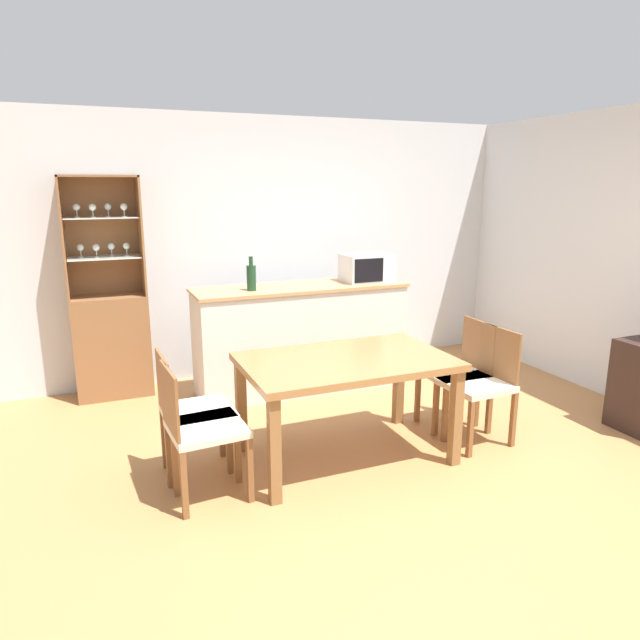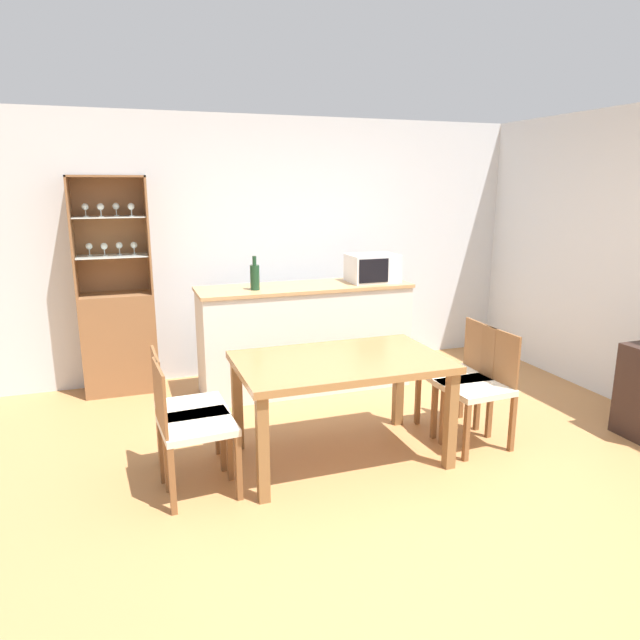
{
  "view_description": "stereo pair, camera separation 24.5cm",
  "coord_description": "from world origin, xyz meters",
  "px_view_note": "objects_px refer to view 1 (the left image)",
  "views": [
    {
      "loc": [
        -1.77,
        -2.92,
        1.91
      ],
      "look_at": [
        -0.07,
        1.2,
        0.84
      ],
      "focal_mm": 32.0,
      "sensor_mm": 36.0,
      "label": 1
    },
    {
      "loc": [
        -1.55,
        -3.0,
        1.91
      ],
      "look_at": [
        -0.07,
        1.2,
        0.84
      ],
      "focal_mm": 32.0,
      "sensor_mm": 36.0,
      "label": 2
    }
  ],
  "objects_px": {
    "display_cabinet": "(111,330)",
    "wine_bottle": "(251,277)",
    "dining_chair_side_right_near": "(480,383)",
    "microwave": "(367,268)",
    "dining_chair_side_left_near": "(200,428)",
    "dining_chair_side_right_far": "(459,373)",
    "dining_table": "(346,371)",
    "dining_chair_side_left_far": "(192,412)"
  },
  "relations": [
    {
      "from": "dining_chair_side_left_far",
      "to": "wine_bottle",
      "type": "height_order",
      "value": "wine_bottle"
    },
    {
      "from": "dining_chair_side_right_far",
      "to": "microwave",
      "type": "height_order",
      "value": "microwave"
    },
    {
      "from": "dining_chair_side_right_far",
      "to": "dining_chair_side_left_near",
      "type": "distance_m",
      "value": 2.11
    },
    {
      "from": "dining_chair_side_right_near",
      "to": "wine_bottle",
      "type": "xyz_separation_m",
      "value": [
        -1.32,
        1.52,
        0.66
      ]
    },
    {
      "from": "dining_chair_side_right_far",
      "to": "dining_chair_side_left_near",
      "type": "bearing_deg",
      "value": 98.83
    },
    {
      "from": "dining_chair_side_right_near",
      "to": "wine_bottle",
      "type": "bearing_deg",
      "value": 37.82
    },
    {
      "from": "dining_table",
      "to": "dining_chair_side_right_near",
      "type": "height_order",
      "value": "dining_chair_side_right_near"
    },
    {
      "from": "dining_chair_side_left_far",
      "to": "dining_chair_side_right_far",
      "type": "xyz_separation_m",
      "value": [
        2.09,
        0.0,
        0.0
      ]
    },
    {
      "from": "dining_chair_side_left_far",
      "to": "dining_chair_side_right_near",
      "type": "height_order",
      "value": "same"
    },
    {
      "from": "display_cabinet",
      "to": "dining_chair_side_right_near",
      "type": "bearing_deg",
      "value": -39.96
    },
    {
      "from": "dining_chair_side_left_near",
      "to": "dining_chair_side_right_near",
      "type": "height_order",
      "value": "same"
    },
    {
      "from": "microwave",
      "to": "wine_bottle",
      "type": "bearing_deg",
      "value": -177.37
    },
    {
      "from": "wine_bottle",
      "to": "microwave",
      "type": "bearing_deg",
      "value": 2.63
    },
    {
      "from": "dining_chair_side_right_near",
      "to": "dining_chair_side_left_near",
      "type": "bearing_deg",
      "value": 86.97
    },
    {
      "from": "dining_chair_side_left_near",
      "to": "wine_bottle",
      "type": "relative_size",
      "value": 2.87
    },
    {
      "from": "microwave",
      "to": "display_cabinet",
      "type": "bearing_deg",
      "value": 167.52
    },
    {
      "from": "dining_chair_side_left_far",
      "to": "dining_chair_side_right_near",
      "type": "distance_m",
      "value": 2.11
    },
    {
      "from": "dining_chair_side_right_near",
      "to": "microwave",
      "type": "xyz_separation_m",
      "value": [
        -0.16,
        1.57,
        0.67
      ]
    },
    {
      "from": "dining_chair_side_left_near",
      "to": "dining_chair_side_right_far",
      "type": "bearing_deg",
      "value": 93.15
    },
    {
      "from": "display_cabinet",
      "to": "dining_chair_side_left_near",
      "type": "xyz_separation_m",
      "value": [
        0.39,
        -2.09,
        -0.16
      ]
    },
    {
      "from": "display_cabinet",
      "to": "wine_bottle",
      "type": "xyz_separation_m",
      "value": [
        1.17,
        -0.57,
        0.5
      ]
    },
    {
      "from": "dining_chair_side_left_far",
      "to": "dining_chair_side_left_near",
      "type": "distance_m",
      "value": 0.27
    },
    {
      "from": "display_cabinet",
      "to": "dining_chair_side_right_far",
      "type": "distance_m",
      "value": 3.08
    },
    {
      "from": "dining_chair_side_right_far",
      "to": "dining_chair_side_right_near",
      "type": "height_order",
      "value": "same"
    },
    {
      "from": "dining_chair_side_right_far",
      "to": "wine_bottle",
      "type": "distance_m",
      "value": 1.93
    },
    {
      "from": "dining_chair_side_right_far",
      "to": "dining_chair_side_left_near",
      "type": "height_order",
      "value": "same"
    },
    {
      "from": "dining_table",
      "to": "microwave",
      "type": "height_order",
      "value": "microwave"
    },
    {
      "from": "display_cabinet",
      "to": "dining_chair_side_right_far",
      "type": "xyz_separation_m",
      "value": [
        2.49,
        -1.82,
        -0.16
      ]
    },
    {
      "from": "display_cabinet",
      "to": "microwave",
      "type": "distance_m",
      "value": 2.43
    },
    {
      "from": "dining_chair_side_left_near",
      "to": "microwave",
      "type": "bearing_deg",
      "value": 124.98
    },
    {
      "from": "dining_chair_side_right_far",
      "to": "dining_chair_side_left_near",
      "type": "relative_size",
      "value": 1.0
    },
    {
      "from": "display_cabinet",
      "to": "microwave",
      "type": "height_order",
      "value": "display_cabinet"
    },
    {
      "from": "dining_table",
      "to": "wine_bottle",
      "type": "bearing_deg",
      "value": 101.1
    },
    {
      "from": "display_cabinet",
      "to": "dining_chair_side_left_far",
      "type": "distance_m",
      "value": 1.87
    },
    {
      "from": "wine_bottle",
      "to": "display_cabinet",
      "type": "bearing_deg",
      "value": 154.08
    },
    {
      "from": "dining_chair_side_right_far",
      "to": "wine_bottle",
      "type": "bearing_deg",
      "value": 47.97
    },
    {
      "from": "dining_chair_side_right_near",
      "to": "dining_chair_side_right_far",
      "type": "bearing_deg",
      "value": -3.2
    },
    {
      "from": "dining_chair_side_right_far",
      "to": "dining_chair_side_right_near",
      "type": "bearing_deg",
      "value": -178.54
    },
    {
      "from": "dining_table",
      "to": "dining_chair_side_left_far",
      "type": "height_order",
      "value": "dining_chair_side_left_far"
    },
    {
      "from": "display_cabinet",
      "to": "dining_table",
      "type": "height_order",
      "value": "display_cabinet"
    },
    {
      "from": "dining_chair_side_right_near",
      "to": "microwave",
      "type": "relative_size",
      "value": 1.87
    },
    {
      "from": "dining_chair_side_right_near",
      "to": "wine_bottle",
      "type": "relative_size",
      "value": 2.87
    }
  ]
}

